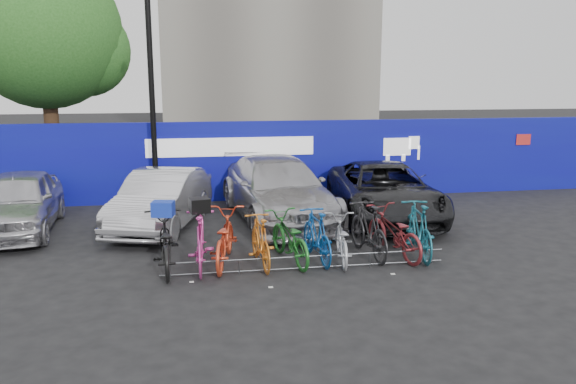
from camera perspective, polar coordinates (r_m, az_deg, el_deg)
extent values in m
plane|color=black|center=(11.62, 1.24, -6.96)|extent=(100.00, 100.00, 0.00)
cube|color=#0B0A8E|center=(17.13, -2.45, 3.22)|extent=(22.00, 0.15, 2.40)
cube|color=white|center=(16.88, -5.80, 4.58)|extent=(5.00, 0.02, 0.55)
cube|color=white|center=(17.98, 11.03, 4.54)|extent=(1.20, 0.02, 0.90)
cube|color=red|center=(19.87, 22.80, 4.94)|extent=(0.50, 0.02, 0.35)
cylinder|color=#382314|center=(21.47, -22.85, 6.18)|extent=(0.50, 0.50, 4.00)
sphere|color=#21541A|center=(21.45, -23.54, 14.70)|extent=(5.20, 5.20, 5.20)
sphere|color=#21541A|center=(21.47, -20.03, 13.34)|extent=(3.20, 3.20, 3.20)
cylinder|color=black|center=(16.28, -13.63, 8.83)|extent=(0.16, 0.16, 6.00)
cylinder|color=#595B60|center=(10.97, 1.83, -6.56)|extent=(5.60, 0.03, 0.03)
cylinder|color=#595B60|center=(11.05, 1.82, -7.69)|extent=(5.60, 0.03, 0.03)
cylinder|color=#595B60|center=(10.84, -11.91, -7.82)|extent=(0.03, 0.03, 0.28)
cylinder|color=#595B60|center=(10.85, -4.98, -7.59)|extent=(0.03, 0.03, 0.28)
cylinder|color=#595B60|center=(11.02, 1.83, -7.25)|extent=(0.03, 0.03, 0.28)
cylinder|color=#595B60|center=(11.33, 8.34, -6.83)|extent=(0.03, 0.03, 0.28)
cylinder|color=#595B60|center=(11.78, 14.41, -6.36)|extent=(0.03, 0.03, 0.28)
imported|color=#B9B8BD|center=(15.02, -25.79, -0.92)|extent=(2.10, 4.48, 1.48)
imported|color=silver|center=(14.29, -12.74, -0.75)|extent=(2.62, 4.55, 1.42)
imported|color=#A9A9AE|center=(14.75, -1.05, 0.29)|extent=(2.93, 5.77, 1.61)
imported|color=black|center=(15.09, 9.74, 0.09)|extent=(2.84, 5.41, 1.45)
imported|color=black|center=(11.14, -12.42, -5.12)|extent=(0.88, 2.12, 1.09)
imported|color=#D93D9A|center=(11.08, -8.87, -4.92)|extent=(0.60, 1.93, 1.15)
imported|color=red|center=(11.29, -6.55, -4.69)|extent=(1.08, 2.17, 1.09)
imported|color=orange|center=(11.15, -2.81, -4.99)|extent=(0.63, 1.76, 1.03)
imported|color=#1F6D24|center=(11.37, 0.12, -4.71)|extent=(1.06, 2.02, 1.01)
imported|color=#0F4C9F|center=(11.46, 2.94, -4.42)|extent=(0.68, 1.83, 1.07)
imported|color=#A9ABB1|center=(11.48, 5.42, -4.83)|extent=(0.87, 1.83, 0.92)
imported|color=#242325|center=(11.82, 8.19, -3.83)|extent=(0.72, 1.96, 1.15)
imported|color=maroon|center=(11.92, 10.66, -4.07)|extent=(1.13, 2.08, 1.04)
imported|color=#196376|center=(12.01, 13.11, -3.73)|extent=(0.76, 1.99, 1.17)
cube|color=#1630AE|center=(10.97, -12.58, -1.68)|extent=(0.45, 0.38, 0.29)
cube|color=black|center=(10.90, -8.98, -1.34)|extent=(0.43, 0.40, 0.27)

